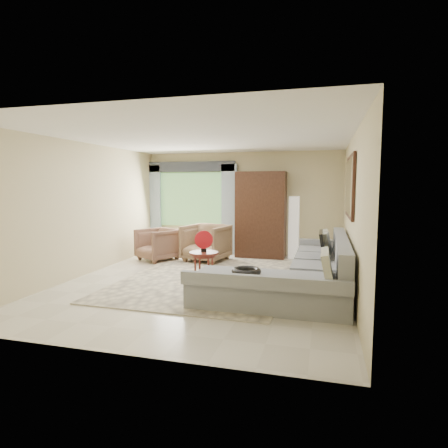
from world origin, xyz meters
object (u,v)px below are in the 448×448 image
(armchair_left, at_px, (158,244))
(potted_plant, at_px, (157,242))
(sectional_sofa, at_px, (305,276))
(floor_lamp, at_px, (294,227))
(armchair_right, at_px, (206,243))
(armoire, at_px, (261,215))
(coffee_table, at_px, (204,265))
(tv_screen, at_px, (323,245))

(armchair_left, xyz_separation_m, potted_plant, (-0.40, 0.84, -0.08))
(sectional_sofa, height_order, floor_lamp, floor_lamp)
(floor_lamp, bearing_deg, armchair_right, -154.36)
(armoire, bearing_deg, floor_lamp, 4.29)
(floor_lamp, bearing_deg, armoire, -175.71)
(sectional_sofa, height_order, potted_plant, sectional_sofa)
(sectional_sofa, distance_m, armchair_right, 3.12)
(sectional_sofa, height_order, armchair_left, sectional_sofa)
(armchair_left, bearing_deg, floor_lamp, 50.70)
(armchair_left, bearing_deg, potted_plant, 146.40)
(potted_plant, bearing_deg, coffee_table, -48.81)
(tv_screen, distance_m, armchair_right, 3.03)
(armchair_right, bearing_deg, potted_plant, 169.12)
(armchair_left, height_order, floor_lamp, floor_lamp)
(sectional_sofa, distance_m, armoire, 3.24)
(tv_screen, height_order, floor_lamp, floor_lamp)
(armchair_left, height_order, potted_plant, armchair_left)
(tv_screen, relative_size, armoire, 0.35)
(sectional_sofa, height_order, tv_screen, tv_screen)
(potted_plant, bearing_deg, armchair_left, -64.29)
(sectional_sofa, bearing_deg, floor_lamp, 98.33)
(potted_plant, distance_m, armoire, 2.80)
(armchair_left, distance_m, armoire, 2.61)
(armchair_left, bearing_deg, armchair_right, 40.18)
(potted_plant, relative_size, armoire, 0.28)
(sectional_sofa, relative_size, coffee_table, 6.41)
(armchair_right, height_order, armoire, armoire)
(coffee_table, relative_size, armchair_left, 0.65)
(sectional_sofa, distance_m, potted_plant, 4.75)
(sectional_sofa, xyz_separation_m, coffee_table, (-1.87, 0.33, 0.00))
(armchair_right, distance_m, floor_lamp, 2.18)
(sectional_sofa, xyz_separation_m, armchair_left, (-3.52, 1.83, 0.09))
(armoire, relative_size, floor_lamp, 1.40)
(tv_screen, distance_m, floor_lamp, 2.48)
(sectional_sofa, relative_size, armchair_left, 4.17)
(armchair_left, bearing_deg, coffee_table, -11.72)
(potted_plant, distance_m, floor_lamp, 3.53)
(armchair_right, xyz_separation_m, armoire, (1.14, 0.87, 0.62))
(tv_screen, bearing_deg, floor_lamp, 106.39)
(coffee_table, xyz_separation_m, armchair_left, (-1.65, 1.51, 0.09))
(armchair_left, bearing_deg, sectional_sofa, 3.14)
(sectional_sofa, relative_size, armchair_right, 3.64)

